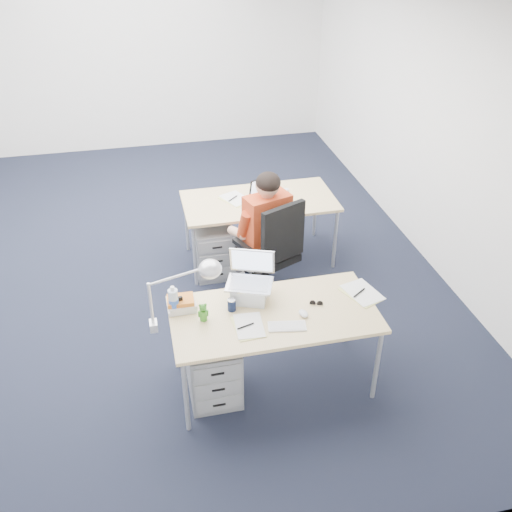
{
  "coord_description": "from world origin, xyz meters",
  "views": [
    {
      "loc": [
        -0.02,
        -5.35,
        3.49
      ],
      "look_at": [
        0.87,
        -1.37,
        0.85
      ],
      "focal_mm": 40.0,
      "sensor_mm": 36.0,
      "label": 1
    }
  ],
  "objects_px": {
    "book_stack": "(181,304)",
    "desk_lamp": "(174,296)",
    "silver_laptop": "(249,279)",
    "can_koozie": "(232,305)",
    "desk_far": "(259,204)",
    "bear_figurine": "(203,312)",
    "sunglasses": "(316,303)",
    "office_chair": "(268,272)",
    "dark_laptop": "(269,190)",
    "cordless_phone": "(181,304)",
    "water_bottle": "(173,300)",
    "desk_near": "(274,317)",
    "seated_person": "(259,232)",
    "drawer_pedestal_near": "(213,367)",
    "far_cup": "(286,193)",
    "headphones": "(248,298)",
    "drawer_pedestal_far": "(214,249)",
    "wireless_keyboard": "(287,326)",
    "computer_mouse": "(303,314)"
  },
  "relations": [
    {
      "from": "silver_laptop",
      "to": "water_bottle",
      "type": "height_order",
      "value": "silver_laptop"
    },
    {
      "from": "drawer_pedestal_near",
      "to": "cordless_phone",
      "type": "relative_size",
      "value": 4.21
    },
    {
      "from": "water_bottle",
      "to": "bear_figurine",
      "type": "xyz_separation_m",
      "value": [
        0.21,
        -0.13,
        -0.05
      ]
    },
    {
      "from": "office_chair",
      "to": "wireless_keyboard",
      "type": "height_order",
      "value": "office_chair"
    },
    {
      "from": "desk_near",
      "to": "sunglasses",
      "type": "height_order",
      "value": "sunglasses"
    },
    {
      "from": "book_stack",
      "to": "headphones",
      "type": "bearing_deg",
      "value": 0.77
    },
    {
      "from": "office_chair",
      "to": "dark_laptop",
      "type": "distance_m",
      "value": 0.9
    },
    {
      "from": "office_chair",
      "to": "dark_laptop",
      "type": "bearing_deg",
      "value": 52.36
    },
    {
      "from": "desk_near",
      "to": "seated_person",
      "type": "xyz_separation_m",
      "value": [
        0.18,
        1.31,
        -0.0
      ]
    },
    {
      "from": "can_koozie",
      "to": "drawer_pedestal_near",
      "type": "bearing_deg",
      "value": -147.78
    },
    {
      "from": "silver_laptop",
      "to": "can_koozie",
      "type": "distance_m",
      "value": 0.24
    },
    {
      "from": "desk_far",
      "to": "silver_laptop",
      "type": "relative_size",
      "value": 4.22
    },
    {
      "from": "desk_near",
      "to": "drawer_pedestal_near",
      "type": "bearing_deg",
      "value": -178.63
    },
    {
      "from": "wireless_keyboard",
      "to": "water_bottle",
      "type": "distance_m",
      "value": 0.89
    },
    {
      "from": "wireless_keyboard",
      "to": "sunglasses",
      "type": "xyz_separation_m",
      "value": [
        0.3,
        0.21,
        0.01
      ]
    },
    {
      "from": "desk_lamp",
      "to": "can_koozie",
      "type": "bearing_deg",
      "value": 18.21
    },
    {
      "from": "office_chair",
      "to": "silver_laptop",
      "type": "height_order",
      "value": "office_chair"
    },
    {
      "from": "bear_figurine",
      "to": "desk_lamp",
      "type": "relative_size",
      "value": 0.27
    },
    {
      "from": "wireless_keyboard",
      "to": "far_cup",
      "type": "height_order",
      "value": "far_cup"
    },
    {
      "from": "office_chair",
      "to": "book_stack",
      "type": "distance_m",
      "value": 1.38
    },
    {
      "from": "headphones",
      "to": "drawer_pedestal_near",
      "type": "bearing_deg",
      "value": -152.26
    },
    {
      "from": "bear_figurine",
      "to": "cordless_phone",
      "type": "bearing_deg",
      "value": 136.84
    },
    {
      "from": "book_stack",
      "to": "cordless_phone",
      "type": "height_order",
      "value": "cordless_phone"
    },
    {
      "from": "cordless_phone",
      "to": "far_cup",
      "type": "distance_m",
      "value": 2.15
    },
    {
      "from": "water_bottle",
      "to": "cordless_phone",
      "type": "bearing_deg",
      "value": 20.59
    },
    {
      "from": "seated_person",
      "to": "desk_lamp",
      "type": "height_order",
      "value": "seated_person"
    },
    {
      "from": "drawer_pedestal_far",
      "to": "wireless_keyboard",
      "type": "bearing_deg",
      "value": -82.18
    },
    {
      "from": "office_chair",
      "to": "water_bottle",
      "type": "relative_size",
      "value": 4.57
    },
    {
      "from": "silver_laptop",
      "to": "sunglasses",
      "type": "height_order",
      "value": "silver_laptop"
    },
    {
      "from": "desk_far",
      "to": "sunglasses",
      "type": "relative_size",
      "value": 14.88
    },
    {
      "from": "wireless_keyboard",
      "to": "sunglasses",
      "type": "distance_m",
      "value": 0.37
    },
    {
      "from": "drawer_pedestal_near",
      "to": "sunglasses",
      "type": "height_order",
      "value": "sunglasses"
    },
    {
      "from": "office_chair",
      "to": "computer_mouse",
      "type": "relative_size",
      "value": 11.31
    },
    {
      "from": "headphones",
      "to": "water_bottle",
      "type": "distance_m",
      "value": 0.6
    },
    {
      "from": "desk_near",
      "to": "cordless_phone",
      "type": "bearing_deg",
      "value": 164.97
    },
    {
      "from": "dark_laptop",
      "to": "sunglasses",
      "type": "bearing_deg",
      "value": -111.49
    },
    {
      "from": "desk_lamp",
      "to": "sunglasses",
      "type": "bearing_deg",
      "value": 6.69
    },
    {
      "from": "book_stack",
      "to": "sunglasses",
      "type": "relative_size",
      "value": 2.05
    },
    {
      "from": "book_stack",
      "to": "desk_lamp",
      "type": "distance_m",
      "value": 0.31
    },
    {
      "from": "sunglasses",
      "to": "far_cup",
      "type": "distance_m",
      "value": 1.88
    },
    {
      "from": "can_koozie",
      "to": "sunglasses",
      "type": "bearing_deg",
      "value": -6.6
    },
    {
      "from": "desk_near",
      "to": "drawer_pedestal_far",
      "type": "bearing_deg",
      "value": 96.91
    },
    {
      "from": "drawer_pedestal_far",
      "to": "dark_laptop",
      "type": "distance_m",
      "value": 0.85
    },
    {
      "from": "book_stack",
      "to": "desk_far",
      "type": "bearing_deg",
      "value": 59.07
    },
    {
      "from": "silver_laptop",
      "to": "bear_figurine",
      "type": "bearing_deg",
      "value": -134.16
    },
    {
      "from": "bear_figurine",
      "to": "sunglasses",
      "type": "height_order",
      "value": "bear_figurine"
    },
    {
      "from": "far_cup",
      "to": "desk_far",
      "type": "bearing_deg",
      "value": -176.83
    },
    {
      "from": "drawer_pedestal_near",
      "to": "dark_laptop",
      "type": "xyz_separation_m",
      "value": [
        0.91,
        1.85,
        0.57
      ]
    },
    {
      "from": "computer_mouse",
      "to": "headphones",
      "type": "bearing_deg",
      "value": 131.33
    },
    {
      "from": "bear_figurine",
      "to": "office_chair",
      "type": "bearing_deg",
      "value": 55.79
    }
  ]
}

